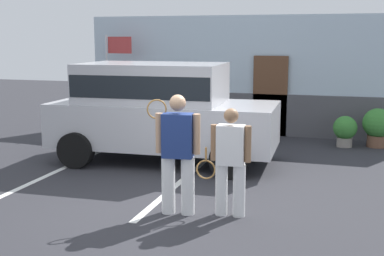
# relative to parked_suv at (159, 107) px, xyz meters

# --- Properties ---
(ground_plane) EXTENTS (40.00, 40.00, 0.00)m
(ground_plane) POSITION_rel_parked_suv_xyz_m (1.19, -2.84, -1.15)
(ground_plane) COLOR #2D2D33
(parking_stripe_0) EXTENTS (0.12, 4.40, 0.01)m
(parking_stripe_0) POSITION_rel_parked_suv_xyz_m (-1.63, -1.34, -1.14)
(parking_stripe_0) COLOR silver
(parking_stripe_0) RESTS_ON ground_plane
(parking_stripe_1) EXTENTS (0.12, 4.40, 0.01)m
(parking_stripe_1) POSITION_rel_parked_suv_xyz_m (0.90, -1.34, -1.14)
(parking_stripe_1) COLOR silver
(parking_stripe_1) RESTS_ON ground_plane
(house_frontage) EXTENTS (9.04, 0.40, 3.15)m
(house_frontage) POSITION_rel_parked_suv_xyz_m (1.20, 3.75, 0.33)
(house_frontage) COLOR silver
(house_frontage) RESTS_ON ground_plane
(parked_suv) EXTENTS (4.67, 2.30, 2.05)m
(parked_suv) POSITION_rel_parked_suv_xyz_m (0.00, 0.00, 0.00)
(parked_suv) COLOR #B7B7BC
(parked_suv) RESTS_ON ground_plane
(tennis_player_man) EXTENTS (0.79, 0.33, 1.77)m
(tennis_player_man) POSITION_rel_parked_suv_xyz_m (1.39, -2.97, -0.22)
(tennis_player_man) COLOR white
(tennis_player_man) RESTS_ON ground_plane
(tennis_player_woman) EXTENTS (0.86, 0.26, 1.58)m
(tennis_player_woman) POSITION_rel_parked_suv_xyz_m (2.14, -2.83, -0.33)
(tennis_player_woman) COLOR white
(tennis_player_woman) RESTS_ON ground_plane
(potted_plant_by_porch) EXTENTS (0.56, 0.56, 0.74)m
(potted_plant_by_porch) POSITION_rel_parked_suv_xyz_m (3.71, 2.63, -0.73)
(potted_plant_by_porch) COLOR gray
(potted_plant_by_porch) RESTS_ON ground_plane
(potted_plant_secondary) EXTENTS (0.70, 0.70, 0.92)m
(potted_plant_secondary) POSITION_rel_parked_suv_xyz_m (4.44, 2.84, -0.63)
(potted_plant_secondary) COLOR brown
(potted_plant_secondary) RESTS_ON ground_plane
(flag_pole) EXTENTS (0.80, 0.13, 2.64)m
(flag_pole) POSITION_rel_parked_suv_xyz_m (-2.48, 3.07, 0.70)
(flag_pole) COLOR silver
(flag_pole) RESTS_ON ground_plane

